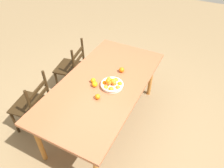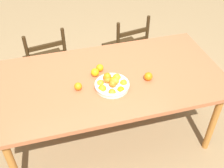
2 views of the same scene
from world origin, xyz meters
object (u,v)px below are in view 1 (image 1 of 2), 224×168
at_px(fruit_bowl, 112,84).
at_px(orange_loose_2, 95,84).
at_px(chair_by_cabinet, 33,105).
at_px(orange_loose_3, 93,81).
at_px(chair_near_window, 72,68).
at_px(orange_loose_0, 98,97).
at_px(orange_loose_1, 122,70).
at_px(dining_table, 103,87).

bearing_deg(fruit_bowl, orange_loose_2, 116.93).
bearing_deg(chair_by_cabinet, orange_loose_3, 113.33).
height_order(chair_near_window, orange_loose_3, chair_near_window).
relative_size(chair_by_cabinet, orange_loose_0, 14.11).
xyz_separation_m(chair_near_window, orange_loose_0, (-0.72, -0.92, 0.37)).
bearing_deg(orange_loose_3, chair_by_cabinet, 122.81).
bearing_deg(chair_near_window, orange_loose_0, 42.17).
distance_m(chair_by_cabinet, orange_loose_0, 1.00).
xyz_separation_m(chair_near_window, fruit_bowl, (-0.45, -0.97, 0.37)).
distance_m(fruit_bowl, orange_loose_2, 0.21).
distance_m(orange_loose_0, orange_loose_2, 0.22).
bearing_deg(chair_by_cabinet, orange_loose_1, 121.76).
distance_m(dining_table, chair_by_cabinet, 1.00).
bearing_deg(orange_loose_1, orange_loose_3, 147.74).
distance_m(dining_table, orange_loose_1, 0.35).
height_order(dining_table, orange_loose_3, orange_loose_3).
relative_size(dining_table, orange_loose_2, 28.15).
height_order(chair_near_window, orange_loose_1, chair_near_window).
distance_m(dining_table, chair_near_window, 0.98).
xyz_separation_m(dining_table, chair_near_window, (0.44, 0.84, -0.27)).
bearing_deg(orange_loose_1, orange_loose_2, 157.46).
bearing_deg(dining_table, orange_loose_0, -163.28).
distance_m(chair_near_window, chair_by_cabinet, 0.94).
height_order(orange_loose_0, orange_loose_2, orange_loose_2).
bearing_deg(orange_loose_0, chair_near_window, 52.14).
relative_size(chair_near_window, orange_loose_3, 13.94).
bearing_deg(orange_loose_0, orange_loose_2, 38.97).
distance_m(orange_loose_0, orange_loose_1, 0.60).
bearing_deg(orange_loose_0, dining_table, 16.72).
bearing_deg(dining_table, orange_loose_3, 114.56).
height_order(dining_table, fruit_bowl, fruit_bowl).
distance_m(fruit_bowl, orange_loose_3, 0.25).
bearing_deg(dining_table, orange_loose_1, -20.77).
distance_m(chair_by_cabinet, orange_loose_2, 0.94).
relative_size(dining_table, chair_near_window, 2.19).
bearing_deg(orange_loose_3, dining_table, -65.44).
bearing_deg(orange_loose_0, chair_by_cabinet, 104.09).
xyz_separation_m(orange_loose_1, orange_loose_3, (-0.37, 0.23, -0.00)).
distance_m(chair_near_window, fruit_bowl, 1.13).
bearing_deg(chair_near_window, dining_table, 52.51).
bearing_deg(orange_loose_2, orange_loose_3, 45.01).
bearing_deg(orange_loose_0, orange_loose_3, 40.55).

